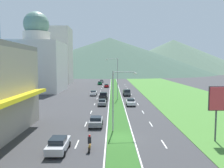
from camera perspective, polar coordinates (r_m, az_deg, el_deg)
name	(u,v)px	position (r m, az deg, el deg)	size (l,w,h in m)	color
ground_plane	(121,138)	(29.14, 2.22, -13.60)	(600.00, 600.00, 0.00)	#38383A
grass_median	(115,88)	(88.11, 0.85, -1.11)	(3.20, 240.00, 0.06)	#2D6023
grass_verge_right	(167,88)	(90.71, 13.98, -1.08)	(24.00, 240.00, 0.06)	#477F33
lane_dash_left_2	(78,144)	(27.30, -8.75, -14.94)	(0.16, 2.80, 0.01)	silver
lane_dash_left_3	(87,124)	(35.69, -6.51, -10.14)	(0.16, 2.80, 0.01)	silver
lane_dash_left_4	(92,112)	(44.27, -5.16, -7.17)	(0.16, 2.80, 0.01)	silver
lane_dash_left_5	(95,104)	(52.94, -4.26, -5.17)	(0.16, 2.80, 0.01)	silver
lane_dash_left_6	(98,99)	(61.67, -3.62, -3.73)	(0.16, 2.80, 0.01)	silver
lane_dash_left_7	(100,94)	(70.43, -3.14, -2.65)	(0.16, 2.80, 0.01)	silver
lane_dash_left_8	(101,91)	(79.22, -2.77, -1.81)	(0.16, 2.80, 0.01)	silver
lane_dash_left_9	(102,88)	(88.02, -2.47, -1.14)	(0.16, 2.80, 0.01)	silver
lane_dash_left_10	(103,86)	(96.84, -2.23, -0.59)	(0.16, 2.80, 0.01)	silver
lane_dash_left_11	(104,85)	(105.66, -2.02, -0.13)	(0.16, 2.80, 0.01)	silver
lane_dash_right_2	(165,144)	(27.67, 13.37, -14.74)	(0.16, 2.80, 0.01)	silver
lane_dash_right_3	(152,124)	(35.97, 10.11, -10.06)	(0.16, 2.80, 0.01)	silver
lane_dash_right_4	(144,112)	(44.50, 8.14, -7.14)	(0.16, 2.80, 0.01)	silver
lane_dash_right_5	(139,104)	(53.13, 6.82, -5.16)	(0.16, 2.80, 0.01)	silver
lane_dash_right_6	(135,99)	(61.83, 5.87, -3.73)	(0.16, 2.80, 0.01)	silver
lane_dash_right_7	(132,94)	(70.58, 5.16, -2.65)	(0.16, 2.80, 0.01)	silver
lane_dash_right_8	(130,91)	(79.35, 4.61, -1.81)	(0.16, 2.80, 0.01)	silver
lane_dash_right_9	(128,88)	(88.14, 4.17, -1.14)	(0.16, 2.80, 0.01)	silver
lane_dash_right_10	(127,86)	(96.95, 3.81, -0.59)	(0.16, 2.80, 0.01)	silver
lane_dash_right_11	(126,85)	(105.76, 3.51, -0.13)	(0.16, 2.80, 0.01)	silver
edge_line_median_left	(111,88)	(88.11, -0.29, -1.13)	(0.16, 240.00, 0.01)	silver
edge_line_median_right	(120,88)	(88.15, 1.99, -1.13)	(0.16, 240.00, 0.01)	silver
domed_building	(38,61)	(82.46, -18.35, 5.56)	(17.62, 17.62, 27.53)	silver
midrise_colored	(59,56)	(114.41, -13.38, 7.01)	(12.44, 12.44, 27.48)	beige
hill_far_left	(58,57)	(326.35, -13.75, 6.64)	(211.00, 211.00, 40.05)	#3D5647
hill_far_center	(111,55)	(264.62, -0.39, 7.34)	(235.71, 235.71, 41.14)	#3D5647
hill_far_right	(174,56)	(306.37, 15.54, 6.93)	(189.41, 189.41, 42.25)	#516B56
street_lamp_near	(117,96)	(30.72, 1.25, -3.15)	(3.44, 0.52, 8.42)	#99999E
street_lamp_mid	(117,76)	(59.09, 1.34, 1.98)	(3.19, 0.32, 10.99)	#99999E
car_0	(103,102)	(51.30, -2.32, -4.66)	(1.91, 4.22, 1.43)	slate
car_1	(59,144)	(25.23, -13.36, -14.78)	(2.00, 4.44, 1.58)	#B2B2B7
car_2	(131,102)	(51.30, 5.00, -4.62)	(2.04, 4.09, 1.55)	silver
car_3	(101,83)	(104.65, -2.92, 0.25)	(1.97, 4.36, 1.57)	#0C5128
car_4	(107,86)	(91.98, -1.21, -0.43)	(1.90, 4.40, 1.36)	maroon
car_5	(97,121)	(34.17, -3.92, -9.47)	(2.03, 4.14, 1.50)	slate
car_8	(102,81)	(118.98, -2.48, 0.78)	(1.98, 4.79, 1.36)	slate
car_9	(94,93)	(67.99, -4.57, -2.29)	(1.88, 4.63, 1.47)	silver
pickup_truck_0	(104,97)	(58.23, -2.02, -3.27)	(2.18, 5.40, 2.00)	black
pickup_truck_1	(127,92)	(67.52, 3.98, -2.15)	(2.18, 5.40, 2.00)	#515459
motorcycle_rider	(90,144)	(24.94, -5.56, -15.05)	(0.36, 2.00, 1.80)	black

